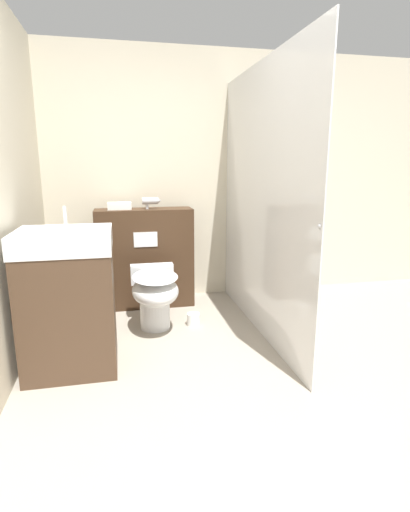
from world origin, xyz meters
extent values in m
plane|color=#9E9384|center=(0.00, 0.00, 0.00)|extent=(12.00, 12.00, 0.00)
cube|color=beige|center=(0.00, 2.26, 1.25)|extent=(8.00, 0.06, 2.50)
cube|color=#3D2819|center=(-0.47, 1.99, 0.48)|extent=(0.93, 0.30, 0.97)
cube|color=white|center=(-0.47, 1.84, 0.70)|extent=(0.22, 0.01, 0.14)
cube|color=silver|center=(0.42, 1.20, 1.08)|extent=(0.01, 2.06, 2.17)
sphere|color=#B2B2B7|center=(0.42, 0.19, 1.04)|extent=(0.04, 0.04, 0.04)
cylinder|color=white|center=(-0.44, 1.39, 0.17)|extent=(0.26, 0.26, 0.34)
ellipsoid|color=white|center=(-0.44, 1.29, 0.37)|extent=(0.38, 0.55, 0.22)
ellipsoid|color=white|center=(-0.44, 1.29, 0.49)|extent=(0.37, 0.53, 0.02)
cube|color=white|center=(-0.44, 1.59, 0.43)|extent=(0.38, 0.10, 0.17)
cube|color=#473323|center=(-1.06, 0.83, 0.42)|extent=(0.60, 0.52, 0.83)
cube|color=white|center=(-1.06, 0.83, 0.90)|extent=(0.61, 0.54, 0.14)
cylinder|color=silver|center=(-1.06, 0.97, 1.04)|extent=(0.02, 0.02, 0.14)
cylinder|color=#B7B7BC|center=(-0.40, 1.97, 1.05)|extent=(0.15, 0.07, 0.07)
cone|color=#B7B7BC|center=(-0.31, 1.97, 1.05)|extent=(0.03, 0.06, 0.06)
cylinder|color=#B7B7BC|center=(-0.43, 1.97, 1.00)|extent=(0.03, 0.03, 0.07)
cube|color=white|center=(-0.69, 2.01, 1.00)|extent=(0.22, 0.16, 0.06)
cylinder|color=white|center=(-0.10, 1.37, 0.05)|extent=(0.11, 0.11, 0.11)
camera|label=1|loc=(-0.70, -1.87, 1.39)|focal=28.00mm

